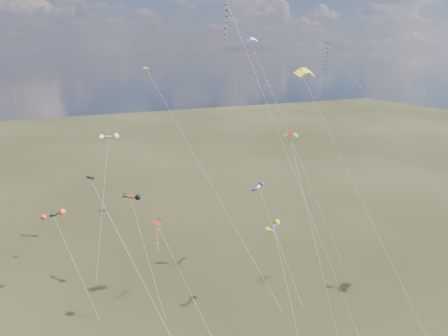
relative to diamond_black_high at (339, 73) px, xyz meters
name	(u,v)px	position (x,y,z in m)	size (l,w,h in m)	color
diamond_black_high	(339,73)	(0.00, 0.00, 0.00)	(20.50, 25.45, 36.81)	black
diamond_navy_tall	(237,43)	(-24.44, -8.51, 4.98)	(9.32, 22.74, 42.27)	#0D1445
diamond_black_mid	(132,260)	(-42.46, -22.40, -15.95)	(8.93, 16.15, 23.08)	black
diamond_red_low	(161,241)	(-37.41, -14.04, -18.86)	(5.77, 7.19, 15.15)	#AC1420
diamond_orange_center	(195,155)	(-29.92, -6.44, -10.35)	(13.79, 18.78, 33.13)	orange
parafoil_yellow	(306,72)	(-19.96, -18.21, 1.63)	(10.45, 18.47, 33.88)	yellow
parafoil_blue_white	(253,40)	(-11.49, 11.28, 5.80)	(8.29, 22.54, 38.09)	blue
parafoil_tricolor	(291,135)	(-16.04, -9.88, -7.87)	(3.58, 17.66, 24.23)	gold
novelty_black_orange	(54,215)	(-49.33, -1.94, -17.99)	(5.66, 8.88, 13.98)	black
novelty_orange_black	(131,197)	(-38.89, -3.67, -16.37)	(3.29, 11.08, 15.62)	#D44115
novelty_white_purple	(259,187)	(-19.24, -6.28, -16.74)	(2.69, 13.38, 15.19)	white
novelty_redwhite_stripe	(108,137)	(-39.22, 12.50, -10.65)	(7.13, 13.79, 21.40)	red
novelty_blue_yellow	(274,227)	(-22.82, -16.98, -18.33)	(2.65, 11.43, 13.62)	#1A3CC1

